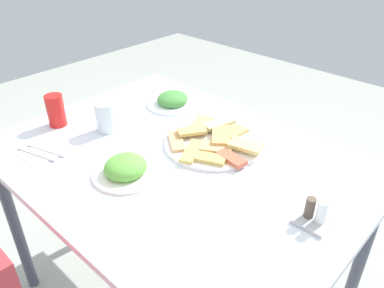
% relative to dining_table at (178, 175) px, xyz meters
% --- Properties ---
extents(dining_table, '(1.22, 0.92, 0.75)m').
position_rel_dining_table_xyz_m(dining_table, '(0.00, 0.00, 0.00)').
color(dining_table, white).
rests_on(dining_table, ground_plane).
extents(pide_platter, '(0.35, 0.34, 0.04)m').
position_rel_dining_table_xyz_m(pide_platter, '(-0.04, -0.14, 0.09)').
color(pide_platter, white).
rests_on(pide_platter, dining_table).
extents(salad_plate_greens, '(0.21, 0.21, 0.07)m').
position_rel_dining_table_xyz_m(salad_plate_greens, '(0.05, 0.18, 0.10)').
color(salad_plate_greens, white).
rests_on(salad_plate_greens, dining_table).
extents(salad_plate_rice, '(0.22, 0.22, 0.06)m').
position_rel_dining_table_xyz_m(salad_plate_rice, '(0.29, -0.27, 0.09)').
color(salad_plate_rice, white).
rests_on(salad_plate_rice, dining_table).
extents(soda_can, '(0.08, 0.08, 0.12)m').
position_rel_dining_table_xyz_m(soda_can, '(0.49, 0.16, 0.14)').
color(soda_can, red).
rests_on(soda_can, dining_table).
extents(drinking_glass, '(0.07, 0.07, 0.11)m').
position_rel_dining_table_xyz_m(drinking_glass, '(0.32, 0.05, 0.13)').
color(drinking_glass, silver).
rests_on(drinking_glass, dining_table).
extents(paper_napkin, '(0.13, 0.13, 0.00)m').
position_rel_dining_table_xyz_m(paper_napkin, '(0.35, 0.30, 0.08)').
color(paper_napkin, white).
rests_on(paper_napkin, dining_table).
extents(fork, '(0.16, 0.06, 0.00)m').
position_rel_dining_table_xyz_m(fork, '(0.35, 0.28, 0.08)').
color(fork, silver).
rests_on(fork, paper_napkin).
extents(spoon, '(0.17, 0.06, 0.00)m').
position_rel_dining_table_xyz_m(spoon, '(0.35, 0.32, 0.08)').
color(spoon, silver).
rests_on(spoon, paper_napkin).
extents(condiment_caddy, '(0.09, 0.09, 0.08)m').
position_rel_dining_table_xyz_m(condiment_caddy, '(-0.48, -0.02, 0.10)').
color(condiment_caddy, '#B2B2B7').
rests_on(condiment_caddy, dining_table).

